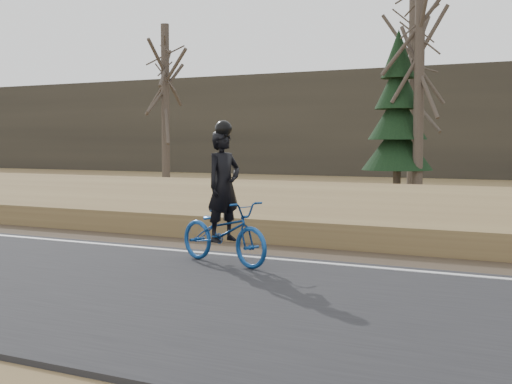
% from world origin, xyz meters
% --- Properties ---
extents(ground, '(120.00, 120.00, 0.00)m').
position_xyz_m(ground, '(0.00, 0.00, 0.00)').
color(ground, olive).
rests_on(ground, ground).
extents(road, '(120.00, 6.00, 0.06)m').
position_xyz_m(road, '(0.00, -2.50, 0.03)').
color(road, black).
rests_on(road, ground).
extents(edge_line, '(120.00, 0.12, 0.01)m').
position_xyz_m(edge_line, '(0.00, 0.20, 0.07)').
color(edge_line, silver).
rests_on(edge_line, road).
extents(cyclist, '(1.97, 1.17, 2.19)m').
position_xyz_m(cyclist, '(-4.02, -0.55, 0.75)').
color(cyclist, navy).
rests_on(cyclist, road).
extents(bare_tree_far_left, '(0.36, 0.36, 6.83)m').
position_xyz_m(bare_tree_far_left, '(-15.92, 14.77, 3.41)').
color(bare_tree_far_left, '#4F453A').
rests_on(bare_tree_far_left, ground).
extents(bare_tree_left, '(0.36, 0.36, 7.97)m').
position_xyz_m(bare_tree_left, '(-6.56, 18.74, 3.99)').
color(bare_tree_left, '#4F453A').
rests_on(bare_tree_left, ground).
extents(bare_tree_near_left, '(0.36, 0.36, 7.83)m').
position_xyz_m(bare_tree_near_left, '(-5.29, 15.05, 3.91)').
color(bare_tree_near_left, '#4F453A').
rests_on(bare_tree_near_left, ground).
extents(conifer, '(2.60, 2.60, 6.01)m').
position_xyz_m(conifer, '(-6.20, 15.59, 2.85)').
color(conifer, '#4F453A').
rests_on(conifer, ground).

